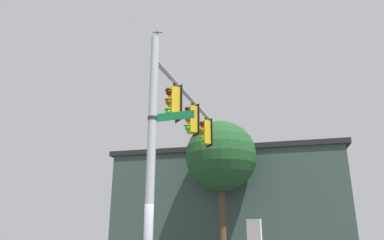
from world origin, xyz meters
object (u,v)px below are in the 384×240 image
(traffic_light_mid_inner, at_px, (192,120))
(traffic_light_nearest_pole, at_px, (173,103))
(street_name_sign, at_px, (165,117))
(bird_flying, at_px, (157,33))
(traffic_light_mid_outer, at_px, (205,132))

(traffic_light_mid_inner, bearing_deg, traffic_light_nearest_pole, 136.60)
(street_name_sign, distance_m, bird_flying, 5.75)
(traffic_light_mid_inner, distance_m, bird_flying, 3.92)
(traffic_light_mid_inner, xyz_separation_m, bird_flying, (0.35, 1.39, 3.65))
(street_name_sign, bearing_deg, traffic_light_mid_inner, -37.23)
(traffic_light_mid_outer, height_order, bird_flying, bird_flying)
(traffic_light_mid_inner, height_order, street_name_sign, traffic_light_mid_inner)
(traffic_light_nearest_pole, height_order, traffic_light_mid_outer, same)
(traffic_light_mid_inner, height_order, bird_flying, bird_flying)
(traffic_light_mid_outer, bearing_deg, traffic_light_mid_inner, 136.60)
(street_name_sign, relative_size, bird_flying, 2.62)
(traffic_light_mid_inner, xyz_separation_m, street_name_sign, (-2.88, 2.19, -1.04))
(traffic_light_nearest_pole, relative_size, traffic_light_mid_outer, 1.00)
(traffic_light_mid_inner, bearing_deg, street_name_sign, 142.77)
(traffic_light_mid_outer, distance_m, bird_flying, 4.69)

